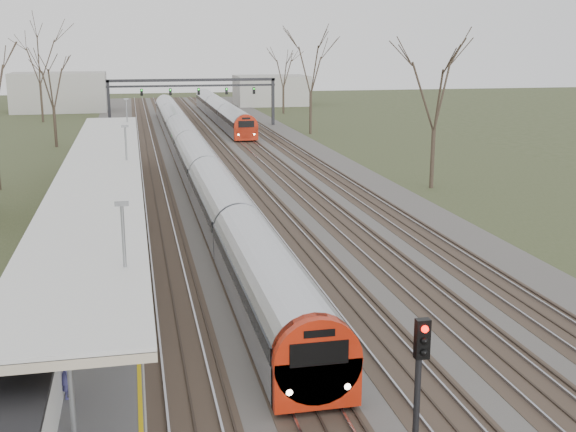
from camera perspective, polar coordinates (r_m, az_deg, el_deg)
The scene contains 9 objects.
track_bed at distance 63.04m, azimuth -5.13°, elevation 3.99°, with size 24.00×160.00×0.22m.
platform at distance 45.36m, azimuth -14.09°, elevation 0.42°, with size 3.50×69.00×1.00m, color #9E9B93.
canopy at distance 40.27m, azimuth -14.54°, elevation 3.75°, with size 4.10×50.00×3.11m.
signal_gantry at distance 92.18m, azimuth -7.54°, elevation 9.99°, with size 21.00×0.59×6.08m.
tree_east_far at distance 53.25m, azimuth 11.59°, elevation 9.84°, with size 5.00×5.00×10.30m.
train_near at distance 63.78m, azimuth -7.77°, elevation 5.32°, with size 2.62×90.21×3.05m.
train_far at distance 99.22m, azimuth -5.34°, elevation 8.31°, with size 2.62×45.21×3.05m.
passenger at distance 20.96m, azimuth -17.05°, elevation -11.68°, with size 0.57×0.37×1.55m, color navy.
signal_post at distance 18.21m, azimuth 10.34°, elevation -11.96°, with size 0.35×0.45×4.10m.
Camera 1 is at (-7.28, -6.71, 10.51)m, focal length 45.00 mm.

